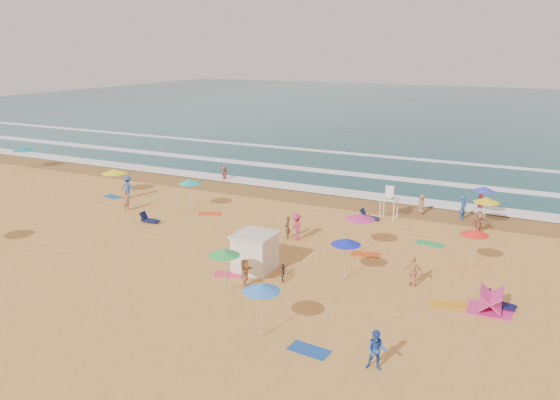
% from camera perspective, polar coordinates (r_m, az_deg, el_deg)
% --- Properties ---
extents(ground, '(220.00, 220.00, 0.00)m').
position_cam_1_polar(ground, '(33.32, -1.09, -5.46)').
color(ground, gold).
rests_on(ground, ground).
extents(ocean, '(220.00, 140.00, 0.18)m').
position_cam_1_polar(ocean, '(113.11, 19.17, 8.75)').
color(ocean, '#0C4756').
rests_on(ocean, ground).
extents(wet_sand, '(220.00, 220.00, 0.00)m').
position_cam_1_polar(wet_sand, '(44.21, 6.40, -0.17)').
color(wet_sand, olive).
rests_on(wet_sand, ground).
extents(surf_foam, '(200.00, 18.70, 0.05)m').
position_cam_1_polar(surf_foam, '(52.31, 9.74, 2.30)').
color(surf_foam, white).
rests_on(surf_foam, ground).
extents(cabana, '(2.00, 2.00, 2.00)m').
position_cam_1_polar(cabana, '(30.48, -2.63, -5.53)').
color(cabana, white).
rests_on(cabana, ground).
extents(cabana_roof, '(2.20, 2.20, 0.12)m').
position_cam_1_polar(cabana_roof, '(30.12, -2.66, -3.65)').
color(cabana_roof, silver).
rests_on(cabana_roof, cabana).
extents(bicycle, '(1.21, 1.76, 0.88)m').
position_cam_1_polar(bicycle, '(29.63, 0.34, -7.33)').
color(bicycle, black).
rests_on(bicycle, ground).
extents(lifeguard_stand, '(1.20, 1.20, 2.10)m').
position_cam_1_polar(lifeguard_stand, '(40.00, 11.31, -0.54)').
color(lifeguard_stand, white).
rests_on(lifeguard_stand, ground).
extents(beach_umbrellas, '(67.80, 26.63, 0.78)m').
position_cam_1_polar(beach_umbrellas, '(33.88, -1.14, -1.28)').
color(beach_umbrellas, blue).
rests_on(beach_umbrellas, ground).
extents(loungers, '(47.51, 22.11, 0.34)m').
position_cam_1_polar(loungers, '(28.90, 0.15, -8.53)').
color(loungers, '#0F1D4E').
rests_on(loungers, ground).
extents(towels, '(52.51, 25.72, 0.03)m').
position_cam_1_polar(towels, '(32.57, -4.65, -6.00)').
color(towels, '#E34A1C').
rests_on(towels, ground).
extents(popup_tents, '(6.45, 7.93, 1.20)m').
position_cam_1_polar(popup_tents, '(30.72, 25.77, -7.80)').
color(popup_tents, '#E0318C').
rests_on(popup_tents, ground).
extents(beachgoers, '(31.11, 25.10, 2.11)m').
position_cam_1_polar(beachgoers, '(36.26, -2.21, -2.34)').
color(beachgoers, '#B52D43').
rests_on(beachgoers, ground).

